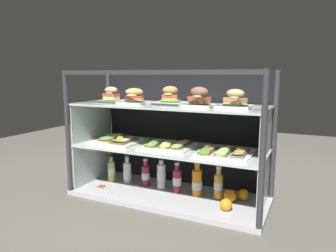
# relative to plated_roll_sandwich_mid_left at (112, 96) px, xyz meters

# --- Properties ---
(ground_plane) EXTENTS (6.00, 6.00, 0.02)m
(ground_plane) POSITION_rel_plated_roll_sandwich_mid_left_xyz_m (0.47, -0.00, -0.72)
(ground_plane) COLOR #5B574D
(ground_plane) RESTS_ON ground
(case_base_deck) EXTENTS (1.39, 0.53, 0.03)m
(case_base_deck) POSITION_rel_plated_roll_sandwich_mid_left_xyz_m (0.47, -0.00, -0.70)
(case_base_deck) COLOR #B6B7BA
(case_base_deck) RESTS_ON ground
(case_frame) EXTENTS (1.39, 0.53, 0.90)m
(case_frame) POSITION_rel_plated_roll_sandwich_mid_left_xyz_m (0.47, 0.15, -0.22)
(case_frame) COLOR #333338
(case_frame) RESTS_ON ground
(riser_lower_tier) EXTENTS (1.32, 0.46, 0.32)m
(riser_lower_tier) POSITION_rel_plated_roll_sandwich_mid_left_xyz_m (0.47, -0.00, -0.52)
(riser_lower_tier) COLOR silver
(riser_lower_tier) RESTS_ON case_base_deck
(shelf_lower_glass) EXTENTS (1.33, 0.48, 0.01)m
(shelf_lower_glass) POSITION_rel_plated_roll_sandwich_mid_left_xyz_m (0.47, -0.00, -0.35)
(shelf_lower_glass) COLOR silver
(shelf_lower_glass) RESTS_ON riser_lower_tier
(riser_upper_tier) EXTENTS (1.32, 0.46, 0.28)m
(riser_upper_tier) POSITION_rel_plated_roll_sandwich_mid_left_xyz_m (0.47, -0.00, -0.20)
(riser_upper_tier) COLOR silver
(riser_upper_tier) RESTS_ON shelf_lower_glass
(shelf_upper_glass) EXTENTS (1.33, 0.48, 0.01)m
(shelf_upper_glass) POSITION_rel_plated_roll_sandwich_mid_left_xyz_m (0.47, -0.00, -0.05)
(shelf_upper_glass) COLOR silver
(shelf_upper_glass) RESTS_ON riser_upper_tier
(plated_roll_sandwich_mid_left) EXTENTS (0.18, 0.18, 0.11)m
(plated_roll_sandwich_mid_left) POSITION_rel_plated_roll_sandwich_mid_left_xyz_m (0.00, 0.00, 0.00)
(plated_roll_sandwich_mid_left) COLOR white
(plated_roll_sandwich_mid_left) RESTS_ON shelf_upper_glass
(plated_roll_sandwich_far_left) EXTENTS (0.19, 0.19, 0.11)m
(plated_roll_sandwich_far_left) POSITION_rel_plated_roll_sandwich_mid_left_xyz_m (0.23, -0.05, -0.00)
(plated_roll_sandwich_far_left) COLOR white
(plated_roll_sandwich_far_left) RESTS_ON shelf_upper_glass
(plated_roll_sandwich_near_left_corner) EXTENTS (0.20, 0.20, 0.12)m
(plated_roll_sandwich_near_left_corner) POSITION_rel_plated_roll_sandwich_mid_left_xyz_m (0.47, 0.03, -0.00)
(plated_roll_sandwich_near_left_corner) COLOR white
(plated_roll_sandwich_near_left_corner) RESTS_ON shelf_upper_glass
(plated_roll_sandwich_mid_right) EXTENTS (0.18, 0.18, 0.13)m
(plated_roll_sandwich_mid_right) POSITION_rel_plated_roll_sandwich_mid_left_xyz_m (0.71, -0.06, 0.01)
(plated_roll_sandwich_mid_right) COLOR white
(plated_roll_sandwich_mid_right) RESTS_ON shelf_upper_glass
(plated_roll_sandwich_far_right) EXTENTS (0.20, 0.20, 0.12)m
(plated_roll_sandwich_far_right) POSITION_rel_plated_roll_sandwich_mid_left_xyz_m (0.94, -0.05, 0.00)
(plated_roll_sandwich_far_right) COLOR white
(plated_roll_sandwich_far_right) RESTS_ON shelf_upper_glass
(open_sandwich_tray_center) EXTENTS (0.34, 0.32, 0.06)m
(open_sandwich_tray_center) POSITION_rel_plated_roll_sandwich_mid_left_xyz_m (0.06, -0.03, -0.32)
(open_sandwich_tray_center) COLOR white
(open_sandwich_tray_center) RESTS_ON shelf_lower_glass
(open_sandwich_tray_near_left_corner) EXTENTS (0.34, 0.32, 0.06)m
(open_sandwich_tray_near_left_corner) POSITION_rel_plated_roll_sandwich_mid_left_xyz_m (0.48, -0.01, -0.32)
(open_sandwich_tray_near_left_corner) COLOR white
(open_sandwich_tray_near_left_corner) RESTS_ON shelf_lower_glass
(open_sandwich_tray_mid_right) EXTENTS (0.34, 0.32, 0.06)m
(open_sandwich_tray_mid_right) POSITION_rel_plated_roll_sandwich_mid_left_xyz_m (0.88, -0.04, -0.32)
(open_sandwich_tray_mid_right) COLOR white
(open_sandwich_tray_mid_right) RESTS_ON shelf_lower_glass
(juice_bottle_front_middle) EXTENTS (0.06, 0.06, 0.21)m
(juice_bottle_front_middle) POSITION_rel_plated_roll_sandwich_mid_left_xyz_m (-0.05, 0.04, -0.59)
(juice_bottle_front_middle) COLOR #B7CF4E
(juice_bottle_front_middle) RESTS_ON case_base_deck
(juice_bottle_front_left_end) EXTENTS (0.06, 0.06, 0.22)m
(juice_bottle_front_left_end) POSITION_rel_plated_roll_sandwich_mid_left_xyz_m (0.08, 0.07, -0.60)
(juice_bottle_front_left_end) COLOR silver
(juice_bottle_front_left_end) RESTS_ON case_base_deck
(juice_bottle_back_left) EXTENTS (0.06, 0.06, 0.21)m
(juice_bottle_back_left) POSITION_rel_plated_roll_sandwich_mid_left_xyz_m (0.24, 0.07, -0.60)
(juice_bottle_back_left) COLOR #A1263F
(juice_bottle_back_left) RESTS_ON case_base_deck
(juice_bottle_front_second) EXTENTS (0.06, 0.06, 0.23)m
(juice_bottle_front_second) POSITION_rel_plated_roll_sandwich_mid_left_xyz_m (0.38, 0.06, -0.58)
(juice_bottle_front_second) COLOR white
(juice_bottle_front_second) RESTS_ON case_base_deck
(juice_bottle_back_right) EXTENTS (0.06, 0.06, 0.22)m
(juice_bottle_back_right) POSITION_rel_plated_roll_sandwich_mid_left_xyz_m (0.52, 0.04, -0.59)
(juice_bottle_back_right) COLOR #A02247
(juice_bottle_back_right) RESTS_ON case_base_deck
(juice_bottle_near_post) EXTENTS (0.07, 0.07, 0.24)m
(juice_bottle_near_post) POSITION_rel_plated_roll_sandwich_mid_left_xyz_m (0.67, 0.05, -0.58)
(juice_bottle_near_post) COLOR orange
(juice_bottle_near_post) RESTS_ON case_base_deck
(juice_bottle_front_right_end) EXTENTS (0.06, 0.06, 0.23)m
(juice_bottle_front_right_end) POSITION_rel_plated_roll_sandwich_mid_left_xyz_m (0.82, 0.06, -0.59)
(juice_bottle_front_right_end) COLOR gold
(juice_bottle_front_right_end) RESTS_ON case_base_deck
(orange_fruit_beside_bottles) EXTENTS (0.08, 0.08, 0.08)m
(orange_fruit_beside_bottles) POSITION_rel_plated_roll_sandwich_mid_left_xyz_m (0.98, 0.10, -0.64)
(orange_fruit_beside_bottles) COLOR orange
(orange_fruit_beside_bottles) RESTS_ON case_base_deck
(orange_fruit_near_left_post) EXTENTS (0.08, 0.08, 0.08)m
(orange_fruit_near_left_post) POSITION_rel_plated_roll_sandwich_mid_left_xyz_m (0.91, 0.04, -0.64)
(orange_fruit_near_left_post) COLOR orange
(orange_fruit_near_left_post) RESTS_ON case_base_deck
(orange_fruit_rolled_forward) EXTENTS (0.08, 0.08, 0.08)m
(orange_fruit_rolled_forward) POSITION_rel_plated_roll_sandwich_mid_left_xyz_m (0.92, -0.11, -0.64)
(orange_fruit_rolled_forward) COLOR orange
(orange_fruit_rolled_forward) RESTS_ON case_base_deck
(kitchen_scissors) EXTENTS (0.16, 0.14, 0.01)m
(kitchen_scissors) POSITION_rel_plated_roll_sandwich_mid_left_xyz_m (-0.03, -0.11, -0.68)
(kitchen_scissors) COLOR silver
(kitchen_scissors) RESTS_ON case_base_deck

